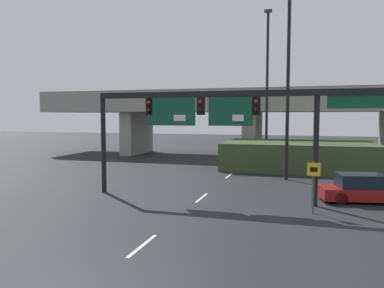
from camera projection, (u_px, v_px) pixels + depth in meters
The scene contains 8 objects.
lane_markings at pixel (217, 185), 24.57m from camera, with size 0.14×42.32×0.01m.
signal_gantry at pixel (218, 112), 19.91m from camera, with size 15.32×0.44×5.86m.
speed_limit_sign at pixel (313, 180), 17.32m from camera, with size 0.60×0.11×2.42m.
highway_light_pole_near at pixel (267, 84), 35.22m from camera, with size 0.70×0.36×14.38m.
highway_light_pole_far at pixel (289, 49), 25.92m from camera, with size 0.70×0.36×17.51m.
overpass_bridge at pixel (253, 110), 40.75m from camera, with size 48.83×8.03×7.33m.
grass_embankment at pixel (298, 155), 32.04m from camera, with size 12.44×7.57×2.29m.
parked_sedan_near_right at pixel (362, 189), 19.73m from camera, with size 4.67×2.59×1.49m.
Camera 1 is at (5.33, -8.32, 4.55)m, focal length 35.00 mm.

